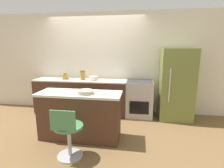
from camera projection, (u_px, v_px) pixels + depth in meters
ground_plane at (91, 117)px, 4.35m from camera, size 14.00×14.00×0.00m
wall_back at (96, 63)px, 4.69m from camera, size 8.00×0.06×2.60m
back_counter at (81, 96)px, 4.61m from camera, size 2.39×0.58×0.90m
kitchen_island at (80, 115)px, 3.32m from camera, size 1.56×0.57×0.90m
oven_range at (139, 99)px, 4.38m from camera, size 0.65×0.60×0.90m
refrigerator at (176, 85)px, 4.15m from camera, size 0.75×0.67×1.69m
stool_chair at (68, 134)px, 2.69m from camera, size 0.45×0.45×0.85m
kettle at (65, 76)px, 4.54m from camera, size 0.16×0.16×0.19m
mixing_bowl at (94, 78)px, 4.43m from camera, size 0.20×0.20×0.09m
canister_jar at (83, 75)px, 4.46m from camera, size 0.13×0.13×0.23m
fruit_bowl at (85, 92)px, 3.14m from camera, size 0.29×0.29×0.07m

